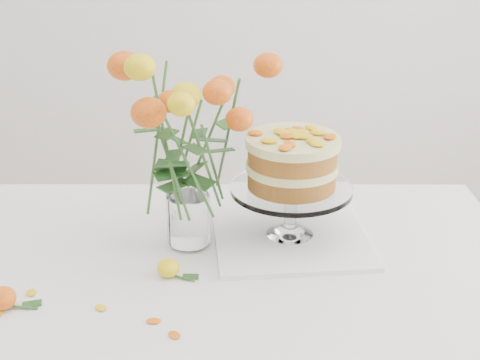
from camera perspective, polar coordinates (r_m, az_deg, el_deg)
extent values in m
cube|color=tan|center=(1.33, -5.73, -9.40)|extent=(1.40, 0.90, 0.04)
cylinder|color=tan|center=(1.90, 15.28, -12.61)|extent=(0.06, 0.06, 0.71)
cube|color=white|center=(1.32, -5.77, -8.56)|extent=(1.42, 0.92, 0.01)
cube|color=white|center=(1.77, -4.23, -3.53)|extent=(1.42, 0.01, 0.20)
cube|color=white|center=(1.46, 4.26, -4.76)|extent=(0.35, 0.35, 0.01)
cylinder|color=white|center=(1.43, 4.34, -2.44)|extent=(0.03, 0.03, 0.08)
cylinder|color=white|center=(1.41, 4.39, -0.72)|extent=(0.26, 0.26, 0.01)
cylinder|color=#A26D24|center=(1.40, 4.42, 0.18)|extent=(0.22, 0.22, 0.04)
cylinder|color=beige|center=(1.39, 4.46, 1.19)|extent=(0.23, 0.23, 0.02)
cylinder|color=#A26D24|center=(1.38, 4.49, 2.23)|extent=(0.22, 0.22, 0.04)
cylinder|color=beige|center=(1.37, 4.53, 3.31)|extent=(0.24, 0.24, 0.02)
cylinder|color=white|center=(1.43, -4.34, -5.34)|extent=(0.07, 0.07, 0.01)
cylinder|color=white|center=(1.41, -4.41, -3.30)|extent=(0.09, 0.09, 0.11)
ellipsoid|color=yellow|center=(1.32, -6.15, -7.46)|extent=(0.04, 0.04, 0.04)
cylinder|color=#336126|center=(1.31, -4.94, -8.39)|extent=(0.05, 0.03, 0.00)
ellipsoid|color=red|center=(1.29, -19.60, -9.48)|extent=(0.05, 0.05, 0.04)
cylinder|color=#336126|center=(1.28, -18.10, -10.34)|extent=(0.06, 0.01, 0.00)
ellipsoid|color=yellow|center=(1.25, -11.80, -10.64)|extent=(0.03, 0.02, 0.00)
ellipsoid|color=yellow|center=(1.20, -7.39, -11.85)|extent=(0.03, 0.02, 0.00)
ellipsoid|color=yellow|center=(1.16, -5.62, -13.03)|extent=(0.03, 0.02, 0.00)
ellipsoid|color=yellow|center=(1.32, -17.40, -9.16)|extent=(0.03, 0.02, 0.00)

